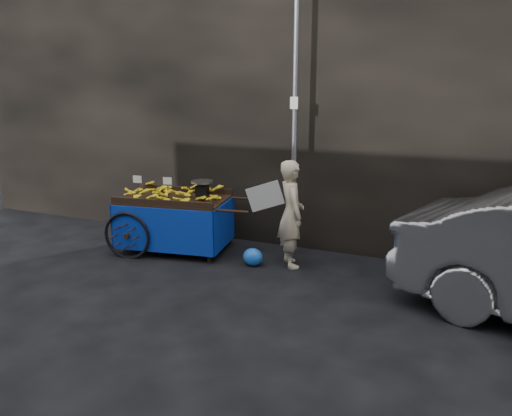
% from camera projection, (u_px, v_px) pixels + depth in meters
% --- Properties ---
extents(ground, '(80.00, 80.00, 0.00)m').
position_uv_depth(ground, '(243.00, 278.00, 7.09)').
color(ground, black).
rests_on(ground, ground).
extents(building_wall, '(13.50, 2.00, 5.00)m').
position_uv_depth(building_wall, '(324.00, 94.00, 8.64)').
color(building_wall, black).
rests_on(building_wall, ground).
extents(street_pole, '(0.12, 0.10, 4.00)m').
position_uv_depth(street_pole, '(295.00, 129.00, 7.63)').
color(street_pole, slate).
rests_on(street_pole, ground).
extents(banana_cart, '(2.46, 1.40, 1.27)m').
position_uv_depth(banana_cart, '(171.00, 204.00, 8.12)').
color(banana_cart, black).
rests_on(banana_cart, ground).
extents(vendor, '(0.96, 0.70, 1.61)m').
position_uv_depth(vendor, '(291.00, 214.00, 7.40)').
color(vendor, '#C5B192').
rests_on(vendor, ground).
extents(plastic_bag, '(0.30, 0.24, 0.27)m').
position_uv_depth(plastic_bag, '(253.00, 257.00, 7.54)').
color(plastic_bag, blue).
rests_on(plastic_bag, ground).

